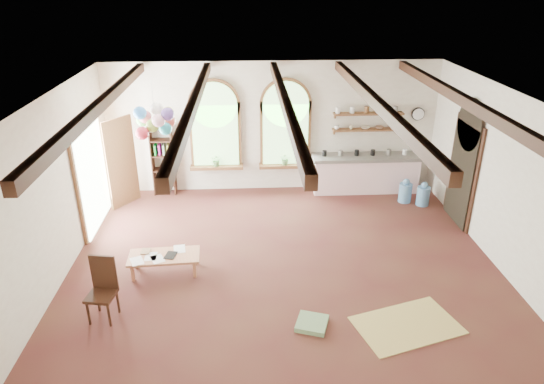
{
  "coord_description": "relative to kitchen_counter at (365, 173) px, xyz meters",
  "views": [
    {
      "loc": [
        -0.65,
        -7.88,
        5.05
      ],
      "look_at": [
        -0.18,
        0.6,
        1.19
      ],
      "focal_mm": 32.0,
      "sensor_mm": 36.0,
      "label": 1
    }
  ],
  "objects": [
    {
      "name": "ceiling_beams",
      "position": [
        -2.3,
        -3.2,
        2.62
      ],
      "size": [
        6.2,
        6.8,
        0.18
      ],
      "primitive_type": null,
      "color": "#391B12",
      "rests_on": "ceiling"
    },
    {
      "name": "wall_shelf_lower",
      "position": [
        0.0,
        0.18,
        1.07
      ],
      "size": [
        1.7,
        0.24,
        0.04
      ],
      "primitive_type": "cube",
      "color": "brown",
      "rests_on": "wall_back"
    },
    {
      "name": "left_doorway",
      "position": [
        -6.25,
        -1.4,
        0.67
      ],
      "size": [
        0.1,
        1.9,
        2.5
      ],
      "primitive_type": "cube",
      "color": "brown",
      "rests_on": "floor"
    },
    {
      "name": "kitchen_counter",
      "position": [
        0.0,
        0.0,
        0.0
      ],
      "size": [
        2.68,
        0.62,
        0.94
      ],
      "color": "#F4CFD0",
      "rests_on": "floor"
    },
    {
      "name": "bookshelf",
      "position": [
        -5.0,
        0.12,
        0.42
      ],
      "size": [
        0.53,
        0.32,
        1.8
      ],
      "color": "#391B12",
      "rests_on": "floor"
    },
    {
      "name": "side_chair",
      "position": [
        -5.27,
        -4.69,
        -0.17
      ],
      "size": [
        0.48,
        0.48,
        1.05
      ],
      "color": "#391B12",
      "rests_on": "floor"
    },
    {
      "name": "wall_clock",
      "position": [
        1.25,
        0.25,
        1.42
      ],
      "size": [
        0.32,
        0.04,
        0.32
      ],
      "primitive_type": "cylinder",
      "rotation": [
        1.57,
        0.0,
        0.0
      ],
      "color": "black",
      "rests_on": "wall_back"
    },
    {
      "name": "floor_cushion",
      "position": [
        -1.99,
        -5.07,
        -0.44
      ],
      "size": [
        0.59,
        0.59,
        0.08
      ],
      "primitive_type": "cube",
      "rotation": [
        0.0,
        0.0,
        -0.32
      ],
      "color": "#709466",
      "rests_on": "floor"
    },
    {
      "name": "balloon_cluster",
      "position": [
        -4.78,
        -1.52,
        1.87
      ],
      "size": [
        0.86,
        0.86,
        1.16
      ],
      "color": "silver",
      "rests_on": "floor"
    },
    {
      "name": "shelf_bowl_b",
      "position": [
        0.3,
        0.18,
        1.12
      ],
      "size": [
        0.2,
        0.2,
        0.06
      ],
      "primitive_type": "imported",
      "color": "#8C664C",
      "rests_on": "wall_shelf_lower"
    },
    {
      "name": "shelf_cup_a",
      "position": [
        -0.75,
        0.18,
        1.14
      ],
      "size": [
        0.12,
        0.1,
        0.1
      ],
      "primitive_type": "imported",
      "color": "white",
      "rests_on": "wall_shelf_lower"
    },
    {
      "name": "coffee_table",
      "position": [
        -4.5,
        -3.45,
        -0.15
      ],
      "size": [
        1.31,
        0.65,
        0.36
      ],
      "color": "tan",
      "rests_on": "floor"
    },
    {
      "name": "water_jug_b",
      "position": [
        1.19,
        -0.9,
        -0.22
      ],
      "size": [
        0.3,
        0.3,
        0.59
      ],
      "color": "#598FC0",
      "rests_on": "floor"
    },
    {
      "name": "right_doorway",
      "position": [
        1.65,
        -1.7,
        0.62
      ],
      "size": [
        0.1,
        1.3,
        2.4
      ],
      "primitive_type": "cube",
      "color": "black",
      "rests_on": "floor"
    },
    {
      "name": "potted_plant_left",
      "position": [
        -3.7,
        0.12,
        0.37
      ],
      "size": [
        0.27,
        0.23,
        0.3
      ],
      "primitive_type": "imported",
      "color": "#598C4C",
      "rests_on": "window_left"
    },
    {
      "name": "shelf_vase",
      "position": [
        0.65,
        0.18,
        1.19
      ],
      "size": [
        0.18,
        0.18,
        0.19
      ],
      "primitive_type": "imported",
      "color": "slate",
      "rests_on": "wall_shelf_lower"
    },
    {
      "name": "water_jug_a",
      "position": [
        0.82,
        -0.7,
        -0.22
      ],
      "size": [
        0.31,
        0.31,
        0.59
      ],
      "color": "#598FC0",
      "rests_on": "floor"
    },
    {
      "name": "floor",
      "position": [
        -2.3,
        -3.2,
        -0.48
      ],
      "size": [
        8.0,
        8.0,
        0.0
      ],
      "primitive_type": "plane",
      "color": "#552F23",
      "rests_on": "ground"
    },
    {
      "name": "table_book",
      "position": [
        -4.93,
        -3.3,
        -0.1
      ],
      "size": [
        0.16,
        0.23,
        0.02
      ],
      "primitive_type": "imported",
      "rotation": [
        0.0,
        0.0,
        -0.02
      ],
      "color": "olive",
      "rests_on": "coffee_table"
    },
    {
      "name": "shelf_cup_b",
      "position": [
        -0.4,
        0.18,
        1.14
      ],
      "size": [
        0.1,
        0.1,
        0.09
      ],
      "primitive_type": "imported",
      "color": "beige",
      "rests_on": "wall_shelf_lower"
    },
    {
      "name": "window_left",
      "position": [
        -3.7,
        0.23,
        1.16
      ],
      "size": [
        1.3,
        0.28,
        2.2
      ],
      "color": "brown",
      "rests_on": "floor"
    },
    {
      "name": "window_right",
      "position": [
        -2.0,
        0.23,
        1.16
      ],
      "size": [
        1.3,
        0.28,
        2.2
      ],
      "color": "brown",
      "rests_on": "floor"
    },
    {
      "name": "shelf_bowl_a",
      "position": [
        -0.05,
        0.18,
        1.12
      ],
      "size": [
        0.22,
        0.22,
        0.05
      ],
      "primitive_type": "imported",
      "color": "beige",
      "rests_on": "wall_shelf_lower"
    },
    {
      "name": "tablet",
      "position": [
        -4.38,
        -3.46,
        -0.11
      ],
      "size": [
        0.24,
        0.3,
        0.01
      ],
      "primitive_type": "cube",
      "rotation": [
        0.0,
        0.0,
        -0.22
      ],
      "color": "black",
      "rests_on": "coffee_table"
    },
    {
      "name": "floor_mat",
      "position": [
        -0.5,
        -5.16,
        -0.47
      ],
      "size": [
        1.79,
        1.39,
        0.02
      ],
      "primitive_type": "cube",
      "rotation": [
        0.0,
        0.0,
        0.3
      ],
      "color": "tan",
      "rests_on": "floor"
    },
    {
      "name": "wall_shelf_upper",
      "position": [
        0.0,
        0.18,
        1.47
      ],
      "size": [
        1.7,
        0.24,
        0.04
      ],
      "primitive_type": "cube",
      "color": "brown",
      "rests_on": "wall_back"
    },
    {
      "name": "potted_plant_right",
      "position": [
        -2.0,
        0.12,
        0.37
      ],
      "size": [
        0.27,
        0.23,
        0.3
      ],
      "primitive_type": "imported",
      "color": "#598C4C",
      "rests_on": "window_right"
    }
  ]
}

